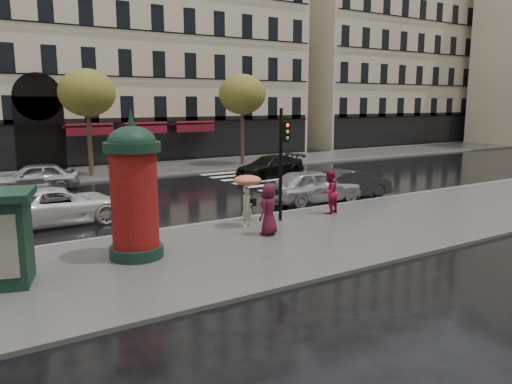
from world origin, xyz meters
TOP-DOWN VIEW (x-y plane):
  - ground at (0.00, 0.00)m, footprint 160.00×160.00m
  - near_sidewalk at (0.00, -0.50)m, footprint 90.00×7.00m
  - far_sidewalk at (0.00, 19.00)m, footprint 90.00×6.00m
  - near_kerb at (0.00, 3.00)m, footprint 90.00×0.25m
  - far_kerb at (0.00, 16.00)m, footprint 90.00×0.25m
  - zebra_crossing at (6.00, 9.60)m, footprint 3.60×11.75m
  - bldg_far_corner at (6.00, 30.00)m, footprint 26.00×14.00m
  - bldg_far_right at (34.00, 30.00)m, footprint 24.00×14.00m
  - tree_far_left at (-2.00, 18.00)m, footprint 3.40×3.40m
  - tree_far_right at (9.00, 18.00)m, footprint 3.40×3.40m
  - woman_umbrella at (-0.57, 1.70)m, footprint 1.02×1.02m
  - woman_red at (3.39, 1.75)m, footprint 1.02×0.89m
  - man_burgundy at (-0.57, 0.30)m, footprint 1.02×0.89m
  - morris_column at (-5.26, 0.30)m, footprint 1.61×1.61m
  - traffic_light at (0.99, 1.72)m, footprint 0.30×0.41m
  - car_silver at (4.58, 4.24)m, footprint 4.82×2.20m
  - car_darkgrey at (6.84, 4.20)m, footprint 4.34×1.68m
  - car_white at (-6.21, 6.31)m, footprint 5.10×2.35m
  - car_black at (7.43, 12.08)m, footprint 4.88×2.42m
  - car_far_silver at (-5.88, 14.38)m, footprint 4.56×2.12m

SIDE VIEW (x-z plane):
  - ground at x=0.00m, z-range 0.00..0.00m
  - zebra_crossing at x=6.00m, z-range 0.00..0.01m
  - near_sidewalk at x=0.00m, z-range 0.00..0.12m
  - far_sidewalk at x=0.00m, z-range 0.00..0.12m
  - near_kerb at x=0.00m, z-range 0.00..0.14m
  - far_kerb at x=0.00m, z-range 0.00..0.14m
  - car_black at x=7.43m, z-range 0.00..1.36m
  - car_darkgrey at x=6.84m, z-range 0.00..1.41m
  - car_white at x=-6.21m, z-range 0.00..1.42m
  - car_far_silver at x=-5.88m, z-range 0.00..1.51m
  - car_silver at x=4.58m, z-range 0.00..1.60m
  - man_burgundy at x=-0.57m, z-range 0.12..1.89m
  - woman_red at x=3.39m, z-range 0.12..1.89m
  - woman_umbrella at x=-0.57m, z-range 0.43..2.40m
  - morris_column at x=-5.26m, z-range 0.03..4.37m
  - traffic_light at x=0.99m, z-range 0.57..4.86m
  - tree_far_left at x=-2.00m, z-range 1.85..8.49m
  - tree_far_right at x=9.00m, z-range 1.85..8.49m
  - bldg_far_corner at x=6.00m, z-range -0.14..22.76m
  - bldg_far_right at x=34.00m, z-range -0.14..22.76m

